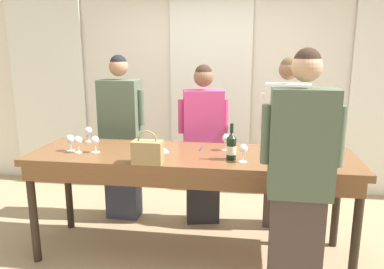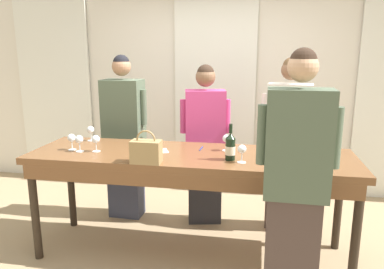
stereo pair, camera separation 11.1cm
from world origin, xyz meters
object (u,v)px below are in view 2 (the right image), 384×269
at_px(handbag, 146,151).
at_px(guest_pink_top, 205,144).
at_px(wine_glass_front_right, 96,140).
at_px(wine_glass_front_left, 79,140).
at_px(wine_glass_back_left, 242,150).
at_px(tasting_bar, 190,164).
at_px(wine_glass_front_mid, 72,139).
at_px(wine_glass_center_right, 308,154).
at_px(wine_bottle, 230,147).
at_px(wine_glass_back_mid, 91,130).
at_px(wine_glass_center_left, 226,139).
at_px(host_pouring, 295,189).
at_px(wine_glass_center_mid, 298,138).
at_px(guest_olive_jacket, 124,137).
at_px(guest_cream_sweater, 287,144).

distance_m(handbag, guest_pink_top, 1.08).
distance_m(handbag, wine_glass_front_right, 0.59).
xyz_separation_m(wine_glass_front_left, wine_glass_back_left, (1.42, -0.08, -0.00)).
bearing_deg(guest_pink_top, tasting_bar, -92.51).
bearing_deg(wine_glass_front_mid, wine_glass_center_right, -4.15).
xyz_separation_m(wine_bottle, wine_glass_back_mid, (-1.40, 0.41, -0.00)).
relative_size(tasting_bar, wine_glass_back_left, 19.10).
bearing_deg(tasting_bar, wine_glass_back_mid, 164.03).
bearing_deg(wine_glass_front_mid, wine_glass_center_left, 9.19).
relative_size(wine_glass_front_right, host_pouring, 0.08).
bearing_deg(wine_glass_center_mid, guest_pink_top, 156.49).
height_order(handbag, guest_pink_top, guest_pink_top).
bearing_deg(wine_bottle, guest_olive_jacket, 146.16).
bearing_deg(guest_pink_top, wine_glass_back_left, -64.15).
bearing_deg(wine_bottle, wine_glass_back_mid, 163.68).
bearing_deg(guest_pink_top, wine_glass_front_right, -138.37).
bearing_deg(wine_bottle, wine_glass_back_left, -31.13).
xyz_separation_m(wine_glass_back_left, wine_glass_back_mid, (-1.50, 0.47, 0.00)).
relative_size(guest_olive_jacket, guest_cream_sweater, 1.01).
height_order(wine_glass_center_mid, wine_glass_back_left, same).
bearing_deg(wine_glass_center_right, wine_glass_front_mid, 175.85).
bearing_deg(guest_olive_jacket, wine_glass_back_left, -33.64).
xyz_separation_m(wine_glass_center_left, wine_glass_back_left, (0.15, -0.34, 0.00)).
height_order(wine_glass_front_right, guest_olive_jacket, guest_olive_jacket).
distance_m(tasting_bar, host_pouring, 1.07).
relative_size(guest_olive_jacket, host_pouring, 0.96).
distance_m(wine_glass_front_left, wine_glass_front_mid, 0.10).
bearing_deg(tasting_bar, wine_glass_front_right, -175.55).
relative_size(tasting_bar, wine_glass_front_mid, 19.10).
relative_size(wine_glass_front_left, wine_glass_back_mid, 1.00).
relative_size(wine_glass_center_left, host_pouring, 0.08).
distance_m(wine_bottle, wine_glass_front_right, 1.19).
relative_size(wine_glass_front_right, guest_olive_jacket, 0.08).
xyz_separation_m(wine_glass_front_mid, wine_glass_center_mid, (2.00, 0.36, 0.00)).
bearing_deg(wine_glass_center_left, wine_glass_center_right, -29.16).
bearing_deg(wine_glass_center_mid, wine_glass_front_mid, -169.71).
height_order(wine_glass_front_mid, wine_glass_center_right, same).
bearing_deg(host_pouring, wine_glass_front_left, 162.03).
relative_size(wine_glass_front_mid, guest_olive_jacket, 0.08).
distance_m(tasting_bar, wine_glass_front_mid, 1.08).
distance_m(wine_glass_back_left, guest_pink_top, 0.99).
bearing_deg(wine_glass_center_left, tasting_bar, -150.62).
bearing_deg(wine_glass_back_mid, guest_olive_jacket, 64.13).
xyz_separation_m(wine_glass_center_mid, wine_glass_back_left, (-0.48, -0.48, -0.00)).
relative_size(wine_bottle, wine_glass_front_right, 2.04).
height_order(wine_glass_front_left, guest_olive_jacket, guest_olive_jacket).
bearing_deg(wine_glass_back_mid, guest_cream_sweater, 11.80).
distance_m(guest_olive_jacket, guest_pink_top, 0.89).
distance_m(wine_glass_front_mid, guest_pink_top, 1.34).
bearing_deg(wine_glass_center_left, guest_pink_top, 116.67).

